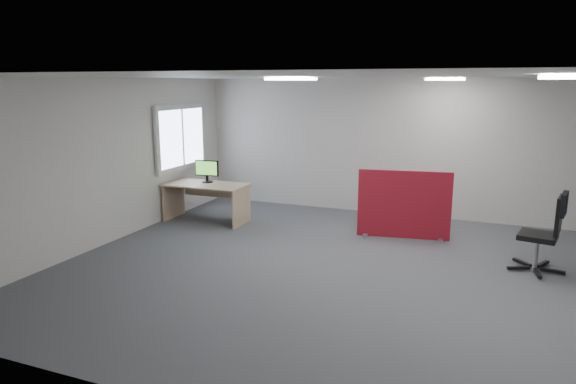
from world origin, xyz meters
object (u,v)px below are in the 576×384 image
(second_desk, at_px, (207,193))
(monitor_second, at_px, (207,170))
(office_chair, at_px, (548,228))
(red_divider, at_px, (404,205))

(second_desk, xyz_separation_m, monitor_second, (-0.06, 0.11, 0.42))
(monitor_second, bearing_deg, second_desk, -67.83)
(monitor_second, distance_m, office_chair, 5.93)
(monitor_second, bearing_deg, red_divider, -4.29)
(red_divider, bearing_deg, monitor_second, 173.50)
(red_divider, distance_m, office_chair, 2.31)
(red_divider, xyz_separation_m, monitor_second, (-3.74, -0.15, 0.39))
(second_desk, xyz_separation_m, office_chair, (5.81, -0.64, 0.10))
(second_desk, relative_size, office_chair, 1.36)
(monitor_second, relative_size, office_chair, 0.41)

